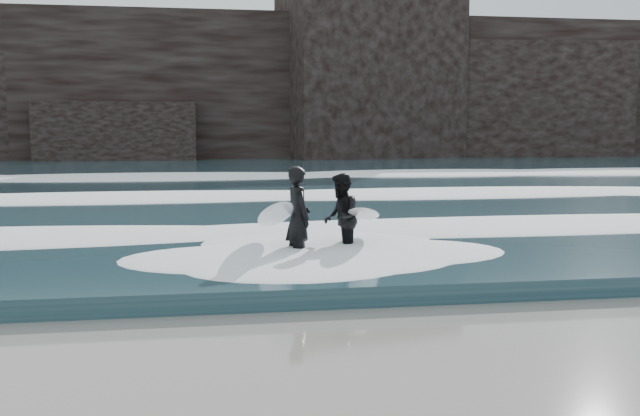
# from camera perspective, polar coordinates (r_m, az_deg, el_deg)

# --- Properties ---
(ground) EXTENTS (120.00, 120.00, 0.00)m
(ground) POSITION_cam_1_polar(r_m,az_deg,el_deg) (6.95, 12.99, -13.92)
(ground) COLOR #727153
(ground) RESTS_ON ground
(sea) EXTENTS (90.00, 52.00, 0.30)m
(sea) POSITION_cam_1_polar(r_m,az_deg,el_deg) (35.18, -5.13, 2.78)
(sea) COLOR #213E48
(sea) RESTS_ON ground
(headland) EXTENTS (70.00, 9.00, 10.00)m
(headland) POSITION_cam_1_polar(r_m,az_deg,el_deg) (52.14, -6.55, 9.29)
(headland) COLOR black
(headland) RESTS_ON ground
(foam_near) EXTENTS (60.00, 3.20, 0.20)m
(foam_near) POSITION_cam_1_polar(r_m,az_deg,el_deg) (15.36, 0.26, -1.02)
(foam_near) COLOR white
(foam_near) RESTS_ON sea
(foam_mid) EXTENTS (60.00, 4.00, 0.24)m
(foam_mid) POSITION_cam_1_polar(r_m,az_deg,el_deg) (22.25, -2.72, 1.36)
(foam_mid) COLOR white
(foam_mid) RESTS_ON sea
(foam_far) EXTENTS (60.00, 4.80, 0.30)m
(foam_far) POSITION_cam_1_polar(r_m,az_deg,el_deg) (31.18, -4.60, 2.87)
(foam_far) COLOR white
(foam_far) RESTS_ON sea
(surfer_left) EXTENTS (1.01, 2.01, 1.74)m
(surfer_left) POSITION_cam_1_polar(r_m,az_deg,el_deg) (12.22, -2.13, -0.69)
(surfer_left) COLOR black
(surfer_left) RESTS_ON ground
(surfer_right) EXTENTS (1.34, 2.13, 1.59)m
(surfer_right) POSITION_cam_1_polar(r_m,az_deg,el_deg) (12.71, 1.94, -0.75)
(surfer_right) COLOR black
(surfer_right) RESTS_ON ground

